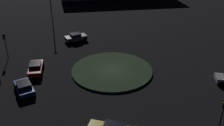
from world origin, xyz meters
TOP-DOWN VIEW (x-y plane):
  - ground_plane at (0.00, 0.00)m, footprint 118.70×118.70m
  - roundabout_island at (0.00, 0.00)m, footprint 11.69×11.69m
  - car_grey at (-9.25, 9.32)m, footprint 4.13×3.97m
  - car_blue at (-9.28, -7.91)m, footprint 3.93×3.98m
  - car_red at (-10.40, -3.13)m, footprint 3.28×4.49m
  - traffic_light_southeast at (13.13, -9.98)m, footprint 0.39×0.37m
  - traffic_light_west at (-17.22, 0.13)m, footprint 0.36×0.30m
  - streetlamp_northwest at (-15.98, 13.74)m, footprint 0.48×0.48m

SIDE VIEW (x-z plane):
  - ground_plane at x=0.00m, z-range 0.00..0.00m
  - roundabout_island at x=0.00m, z-range 0.00..0.26m
  - car_blue at x=-9.28m, z-range 0.03..1.41m
  - car_red at x=-10.40m, z-range 0.03..1.54m
  - car_grey at x=-9.25m, z-range 0.03..1.56m
  - traffic_light_west at x=-17.22m, z-range 0.87..4.96m
  - traffic_light_southeast at x=13.13m, z-range 0.90..5.15m
  - streetlamp_northwest at x=-15.98m, z-range 1.02..9.30m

